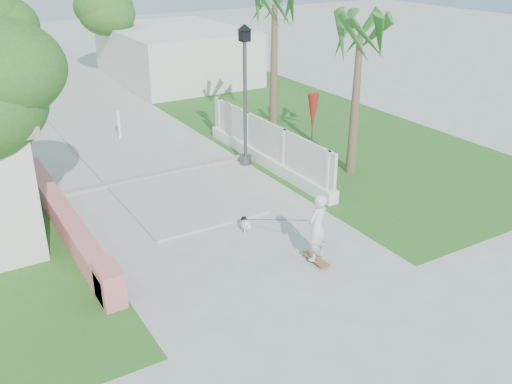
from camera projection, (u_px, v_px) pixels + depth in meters
ground at (256, 263)px, 12.96m from camera, size 90.00×90.00×0.00m
path_strip at (51, 84)px, 28.61m from camera, size 3.20×36.00×0.06m
curb at (156, 175)px, 17.64m from camera, size 6.50×0.25×0.10m
grass_right at (304, 125)px, 22.51m from camera, size 8.00×20.00×0.01m
pink_wall at (68, 223)px, 14.06m from camera, size 0.45×8.20×0.80m
lattice_fence at (267, 150)px, 18.25m from camera, size 0.35×7.00×1.50m
building_right at (176, 54)px, 29.34m from camera, size 6.00×8.00×2.60m
street_lamp at (245, 91)px, 17.64m from camera, size 0.44×0.44×4.44m
bollard at (119, 124)px, 20.65m from camera, size 0.14×0.14×1.09m
patio_umbrella at (313, 113)px, 18.05m from camera, size 0.36×0.36×2.30m
tree_path_right at (107, 9)px, 28.69m from camera, size 3.00×3.00×4.79m
palm_far at (275, 15)px, 18.38m from camera, size 1.80×1.80×5.30m
palm_near at (360, 44)px, 16.39m from camera, size 1.80×1.80×4.70m
skateboarder at (287, 222)px, 13.15m from camera, size 0.95×2.72×1.68m
dog at (245, 224)px, 14.28m from camera, size 0.32×0.50×0.35m
parked_car at (20, 47)px, 34.24m from camera, size 4.75×2.14×1.58m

